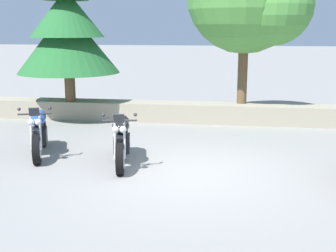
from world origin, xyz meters
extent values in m
plane|color=gray|center=(0.00, 0.00, 0.00)|extent=(120.00, 120.00, 0.00)
cube|color=gray|center=(0.00, 4.80, 0.28)|extent=(36.00, 0.80, 0.55)
cylinder|color=black|center=(-3.14, 0.15, 0.31)|extent=(0.34, 0.63, 0.62)
cylinder|color=black|center=(-3.63, 1.50, 0.31)|extent=(0.38, 0.64, 0.62)
cylinder|color=silver|center=(-3.14, 0.15, 0.31)|extent=(0.28, 0.42, 0.38)
cube|color=black|center=(-3.41, 0.87, 0.41)|extent=(0.46, 0.56, 0.34)
cube|color=#2D2D30|center=(-3.37, 0.78, 0.61)|extent=(0.51, 1.08, 0.12)
ellipsoid|color=#2347A8|center=(-3.32, 0.64, 0.83)|extent=(0.50, 0.60, 0.26)
cube|color=black|center=(-3.48, 1.09, 0.77)|extent=(0.44, 0.62, 0.12)
ellipsoid|color=#2347A8|center=(-3.59, 1.37, 0.81)|extent=(0.30, 0.34, 0.16)
cylinder|color=#2D2D30|center=(-3.17, 0.23, 1.03)|extent=(0.63, 0.26, 0.04)
sphere|color=silver|center=(-3.06, 0.12, 0.89)|extent=(0.13, 0.13, 0.13)
sphere|color=silver|center=(-3.19, 0.07, 0.89)|extent=(0.13, 0.13, 0.13)
cube|color=#26282D|center=(-3.14, 0.13, 1.09)|extent=(0.22, 0.16, 0.18)
cylinder|color=silver|center=(-3.70, 1.22, 0.36)|extent=(0.23, 0.39, 0.11)
cylinder|color=silver|center=(-3.07, 0.22, 0.67)|extent=(0.10, 0.17, 0.73)
cylinder|color=silver|center=(-3.24, 0.16, 0.67)|extent=(0.10, 0.17, 0.73)
sphere|color=#2D2D30|center=(-2.90, 0.37, 1.13)|extent=(0.07, 0.07, 0.07)
sphere|color=#2D2D30|center=(-3.47, 0.16, 1.13)|extent=(0.07, 0.07, 0.07)
cylinder|color=black|center=(-1.30, -0.23, 0.31)|extent=(0.26, 0.64, 0.62)
cylinder|color=black|center=(-1.59, 1.18, 0.31)|extent=(0.30, 0.64, 0.62)
cylinder|color=silver|center=(-1.30, -0.23, 0.31)|extent=(0.23, 0.41, 0.38)
cube|color=black|center=(-1.46, 0.52, 0.41)|extent=(0.41, 0.53, 0.34)
cube|color=#2D2D30|center=(-1.44, 0.42, 0.61)|extent=(0.36, 1.11, 0.12)
ellipsoid|color=black|center=(-1.41, 0.27, 0.83)|extent=(0.44, 0.58, 0.26)
cube|color=black|center=(-1.50, 0.74, 0.77)|extent=(0.37, 0.60, 0.12)
ellipsoid|color=black|center=(-1.56, 1.04, 0.81)|extent=(0.27, 0.32, 0.16)
cylinder|color=#2D2D30|center=(-1.32, -0.16, 1.03)|extent=(0.65, 0.17, 0.04)
sphere|color=silver|center=(-1.22, -0.28, 0.89)|extent=(0.13, 0.13, 0.13)
sphere|color=silver|center=(-1.36, -0.31, 0.89)|extent=(0.13, 0.13, 0.13)
cube|color=#26282D|center=(-1.30, -0.25, 1.09)|extent=(0.21, 0.13, 0.18)
cylinder|color=silver|center=(-1.70, 0.91, 0.36)|extent=(0.18, 0.39, 0.11)
cylinder|color=silver|center=(-1.22, -0.18, 0.67)|extent=(0.08, 0.17, 0.73)
cylinder|color=silver|center=(-1.40, -0.21, 0.67)|extent=(0.08, 0.17, 0.73)
sphere|color=#2D2D30|center=(-1.03, -0.06, 1.13)|extent=(0.07, 0.07, 0.07)
sphere|color=#2D2D30|center=(-1.62, -0.18, 1.13)|extent=(0.07, 0.07, 0.07)
cylinder|color=brown|center=(-4.09, 4.63, 1.12)|extent=(0.31, 0.31, 1.14)
cone|color=#23602D|center=(-4.09, 4.63, 2.35)|extent=(2.99, 2.99, 1.89)
cone|color=#23602D|center=(-4.09, 4.63, 3.13)|extent=(2.16, 2.16, 1.36)
cylinder|color=brown|center=(1.01, 5.02, 1.47)|extent=(0.28, 0.28, 1.85)
sphere|color=#4C8E3D|center=(1.75, 4.53, 3.31)|extent=(2.15, 2.15, 2.15)
camera|label=1|loc=(0.79, -8.11, 2.74)|focal=47.85mm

